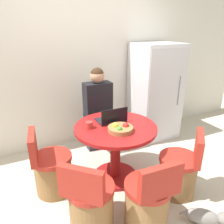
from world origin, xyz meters
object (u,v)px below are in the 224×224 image
laptop (112,119)px  chair_near_left_corner (91,204)px  person_seated (97,108)px  dining_table (115,144)px  cat (205,217)px  chair_near_camera (148,202)px  chair_near_right_corner (179,172)px  chair_left_side (52,171)px  refrigerator (155,92)px  fruit_bowl (120,128)px

laptop → chair_near_left_corner: bearing=51.7°
person_seated → laptop: bearing=87.1°
dining_table → cat: (0.50, -1.06, -0.43)m
chair_near_camera → chair_near_right_corner: same height
chair_near_camera → chair_near_right_corner: bearing=-156.2°
chair_near_left_corner → chair_left_side: bearing=-26.9°
refrigerator → chair_near_left_corner: bearing=-140.7°
person_seated → chair_near_right_corner: bearing=111.9°
dining_table → person_seated: 0.77m
dining_table → chair_left_side: (-0.80, 0.10, -0.23)m
cat → laptop: bearing=152.3°
chair_near_left_corner → person_seated: 1.52m
refrigerator → cat: (-0.69, -1.91, -0.74)m
refrigerator → chair_near_left_corner: refrigerator is taller
chair_near_right_corner → chair_near_left_corner: bearing=-44.4°
chair_left_side → person_seated: size_ratio=0.60×
laptop → fruit_bowl: (-0.03, -0.29, -0.00)m
chair_left_side → laptop: laptop is taller
chair_near_right_corner → fruit_bowl: (-0.58, 0.42, 0.51)m
chair_near_camera → chair_near_left_corner: same height
laptop → chair_left_side: bearing=2.6°
person_seated → laptop: person_seated is taller
chair_near_right_corner → chair_left_side: bearing=-71.2°
chair_left_side → cat: 1.76m
chair_near_right_corner → fruit_bowl: size_ratio=2.76×
chair_near_camera → cat: bearing=157.3°
chair_near_right_corner → chair_left_side: size_ratio=1.00×
chair_left_side → person_seated: person_seated is taller
chair_left_side → laptop: bearing=-79.9°
chair_near_camera → laptop: size_ratio=2.29×
chair_near_camera → chair_near_left_corner: 0.57m
dining_table → person_seated: person_seated is taller
chair_near_right_corner → chair_near_left_corner: (-1.13, -0.01, 0.00)m
chair_near_right_corner → cat: size_ratio=2.09×
refrigerator → fruit_bowl: bearing=-140.4°
chair_near_camera → chair_left_side: bearing=-47.4°
person_seated → cat: 1.97m
chair_near_left_corner → fruit_bowl: size_ratio=2.76×
chair_near_camera → chair_left_side: same height
chair_left_side → fruit_bowl: bearing=-100.3°
refrigerator → chair_near_camera: size_ratio=2.03×
refrigerator → fruit_bowl: (-1.20, -0.99, -0.03)m
refrigerator → chair_near_right_corner: refrigerator is taller
dining_table → chair_left_side: size_ratio=1.25×
chair_left_side → fruit_bowl: 0.98m
chair_near_right_corner → laptop: (-0.55, 0.71, 0.52)m
refrigerator → chair_left_side: refrigerator is taller
refrigerator → cat: bearing=-109.8°
chair_near_camera → refrigerator: bearing=-124.0°
cat → chair_near_camera: bearing=-165.1°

